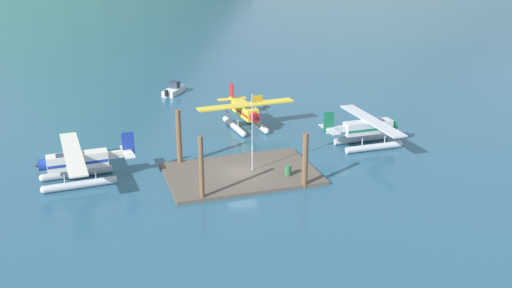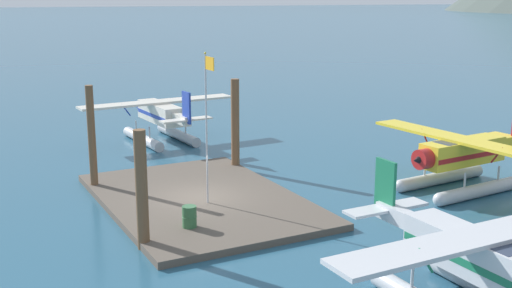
{
  "view_description": "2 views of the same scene",
  "coord_description": "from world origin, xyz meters",
  "px_view_note": "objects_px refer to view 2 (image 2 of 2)",
  "views": [
    {
      "loc": [
        -12.63,
        -43.08,
        19.02
      ],
      "look_at": [
        1.53,
        0.63,
        2.43
      ],
      "focal_mm": 40.33,
      "sensor_mm": 36.0,
      "label": 1
    },
    {
      "loc": [
        26.14,
        -10.69,
        9.33
      ],
      "look_at": [
        -0.88,
        3.41,
        2.26
      ],
      "focal_mm": 44.6,
      "sensor_mm": 36.0,
      "label": 2
    }
  ],
  "objects_px": {
    "fuel_drum": "(189,217)",
    "seaplane_yellow_bow_right": "(462,159)",
    "seaplane_cream_port_fwd": "(160,118)",
    "seaplane_silver_stbd_fwd": "(474,265)",
    "flagpole": "(207,112)"
  },
  "relations": [
    {
      "from": "flagpole",
      "to": "seaplane_silver_stbd_fwd",
      "type": "bearing_deg",
      "value": 14.21
    },
    {
      "from": "fuel_drum",
      "to": "seaplane_cream_port_fwd",
      "type": "distance_m",
      "value": 17.23
    },
    {
      "from": "seaplane_yellow_bow_right",
      "to": "seaplane_cream_port_fwd",
      "type": "distance_m",
      "value": 19.65
    },
    {
      "from": "fuel_drum",
      "to": "seaplane_cream_port_fwd",
      "type": "relative_size",
      "value": 0.08
    },
    {
      "from": "flagpole",
      "to": "seaplane_silver_stbd_fwd",
      "type": "height_order",
      "value": "flagpole"
    },
    {
      "from": "seaplane_yellow_bow_right",
      "to": "seaplane_cream_port_fwd",
      "type": "xyz_separation_m",
      "value": [
        -17.19,
        -9.52,
        0.0
      ]
    },
    {
      "from": "flagpole",
      "to": "seaplane_cream_port_fwd",
      "type": "bearing_deg",
      "value": 169.31
    },
    {
      "from": "fuel_drum",
      "to": "seaplane_yellow_bow_right",
      "type": "bearing_deg",
      "value": 87.6
    },
    {
      "from": "seaplane_yellow_bow_right",
      "to": "seaplane_cream_port_fwd",
      "type": "relative_size",
      "value": 1.0
    },
    {
      "from": "fuel_drum",
      "to": "seaplane_cream_port_fwd",
      "type": "xyz_separation_m",
      "value": [
        -16.6,
        4.56,
        0.84
      ]
    },
    {
      "from": "seaplane_yellow_bow_right",
      "to": "seaplane_silver_stbd_fwd",
      "type": "distance_m",
      "value": 13.12
    },
    {
      "from": "fuel_drum",
      "to": "seaplane_silver_stbd_fwd",
      "type": "height_order",
      "value": "seaplane_silver_stbd_fwd"
    },
    {
      "from": "flagpole",
      "to": "seaplane_yellow_bow_right",
      "type": "bearing_deg",
      "value": 76.24
    },
    {
      "from": "flagpole",
      "to": "seaplane_cream_port_fwd",
      "type": "relative_size",
      "value": 0.64
    },
    {
      "from": "fuel_drum",
      "to": "seaplane_cream_port_fwd",
      "type": "bearing_deg",
      "value": 164.64
    }
  ]
}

